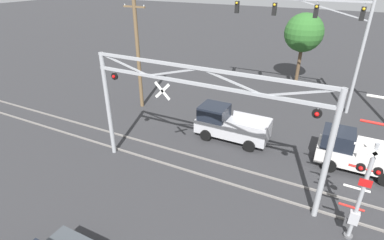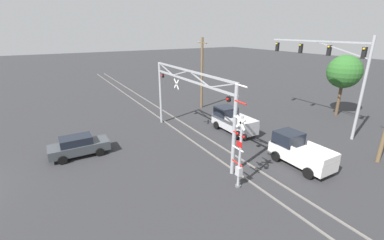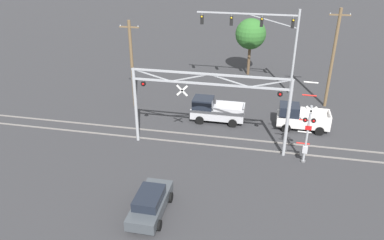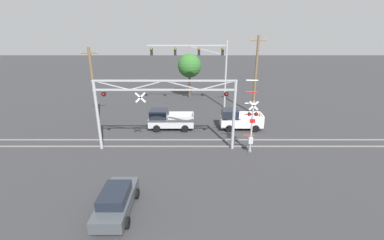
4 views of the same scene
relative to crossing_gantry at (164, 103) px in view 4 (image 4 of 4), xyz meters
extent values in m
cube|color=gray|center=(0.01, 0.28, -4.07)|extent=(80.00, 0.08, 0.10)
cube|color=gray|center=(0.01, 1.72, -4.07)|extent=(80.00, 0.08, 0.10)
cylinder|color=#9EA0A5|center=(-5.69, 0.00, -1.10)|extent=(0.25, 0.25, 6.04)
cylinder|color=#9EA0A5|center=(5.72, 0.00, -1.10)|extent=(0.25, 0.25, 6.04)
cube|color=#9EA0A5|center=(0.01, 0.00, 1.11)|extent=(11.66, 0.14, 0.14)
cube|color=#9EA0A5|center=(0.01, 0.00, 1.85)|extent=(11.66, 0.14, 0.14)
cube|color=#9EA0A5|center=(-4.27, 0.00, 1.48)|extent=(2.87, 0.08, 0.82)
cube|color=#9EA0A5|center=(-1.41, 0.00, 1.48)|extent=(2.87, 0.08, 0.82)
cube|color=#9EA0A5|center=(1.44, 0.00, 1.48)|extent=(2.87, 0.08, 0.82)
cube|color=#9EA0A5|center=(4.29, 0.00, 1.48)|extent=(2.87, 0.08, 0.82)
cylinder|color=black|center=(-4.97, 0.00, 0.75)|extent=(0.38, 0.10, 0.38)
sphere|color=red|center=(-4.97, -0.07, 0.75)|extent=(0.18, 0.18, 0.18)
cylinder|color=#9EA0A5|center=(-4.97, 0.00, 0.99)|extent=(0.04, 0.04, 0.10)
cylinder|color=black|center=(5.00, 0.00, 0.75)|extent=(0.38, 0.10, 0.38)
sphere|color=red|center=(5.00, -0.07, 0.75)|extent=(0.18, 0.18, 0.18)
cylinder|color=#9EA0A5|center=(5.00, 0.00, 0.99)|extent=(0.04, 0.04, 0.10)
cube|color=white|center=(-1.98, -0.10, 0.49)|extent=(0.88, 0.03, 0.88)
cube|color=white|center=(-1.98, -0.10, 0.49)|extent=(0.88, 0.03, 0.88)
cylinder|color=black|center=(-1.98, -0.12, 0.49)|extent=(0.04, 0.04, 0.02)
cylinder|color=#9EA0A5|center=(7.12, -0.66, -1.89)|extent=(0.16, 0.16, 4.47)
cylinder|color=#59595B|center=(7.12, -0.66, -4.07)|extent=(0.35, 0.35, 0.10)
cube|color=white|center=(7.12, -0.77, 0.00)|extent=(0.78, 0.03, 0.78)
cube|color=white|center=(7.12, -0.77, 0.00)|extent=(0.78, 0.03, 0.78)
cylinder|color=black|center=(7.12, -0.79, 0.00)|extent=(0.04, 0.04, 0.02)
cylinder|color=black|center=(6.84, -0.66, -0.75)|extent=(0.32, 0.09, 0.32)
sphere|color=red|center=(6.84, -0.72, -0.75)|extent=(0.16, 0.16, 0.16)
cylinder|color=black|center=(7.40, -0.66, -0.75)|extent=(0.32, 0.09, 0.32)
sphere|color=red|center=(7.40, -0.72, -0.75)|extent=(0.16, 0.16, 0.16)
cube|color=#9EA0A5|center=(7.12, -0.66, -0.75)|extent=(0.64, 0.06, 0.06)
cube|color=red|center=(7.12, -0.76, -1.30)|extent=(0.44, 0.02, 0.32)
cube|color=#B2B2B7|center=(7.12, -0.66, -3.07)|extent=(0.36, 0.28, 0.56)
cylinder|color=red|center=(6.94, -0.66, -2.61)|extent=(0.92, 0.09, 0.11)
cylinder|color=white|center=(6.92, -0.66, -1.69)|extent=(0.92, 0.09, 0.11)
cylinder|color=red|center=(6.90, -0.66, -0.77)|extent=(0.92, 0.09, 0.11)
cylinder|color=white|center=(6.89, -0.66, 0.16)|extent=(0.92, 0.09, 0.11)
cylinder|color=red|center=(6.87, -0.66, 1.08)|extent=(0.92, 0.09, 0.11)
cylinder|color=white|center=(6.86, -0.66, 2.00)|extent=(0.92, 0.09, 0.11)
cube|color=#3F3F42|center=(6.95, -0.66, -3.42)|extent=(0.24, 0.12, 0.36)
cylinder|color=#9EA0A5|center=(6.52, 12.49, 0.16)|extent=(0.24, 0.24, 8.56)
cube|color=#9EA0A5|center=(1.60, 12.49, 3.84)|extent=(9.84, 0.14, 0.14)
cube|color=#9EA0A5|center=(4.06, 12.49, 3.24)|extent=(4.94, 0.08, 1.28)
cylinder|color=#9EA0A5|center=(-2.82, 12.49, 3.69)|extent=(0.04, 0.04, 0.30)
cube|color=black|center=(-2.82, 12.49, 3.09)|extent=(0.30, 0.26, 0.90)
sphere|color=yellow|center=(-2.82, 12.33, 3.41)|extent=(0.18, 0.18, 0.18)
cylinder|color=#9EA0A5|center=(0.12, 12.49, 3.69)|extent=(0.04, 0.04, 0.30)
cube|color=black|center=(0.12, 12.49, 3.09)|extent=(0.30, 0.26, 0.90)
sphere|color=yellow|center=(0.12, 12.33, 3.41)|extent=(0.18, 0.18, 0.18)
cylinder|color=#9EA0A5|center=(3.07, 12.49, 3.69)|extent=(0.04, 0.04, 0.30)
cube|color=black|center=(3.07, 12.49, 3.09)|extent=(0.30, 0.26, 0.90)
sphere|color=yellow|center=(3.07, 12.33, 3.41)|extent=(0.18, 0.18, 0.18)
cylinder|color=#9EA0A5|center=(6.02, 12.49, 3.69)|extent=(0.04, 0.04, 0.30)
cube|color=black|center=(6.02, 12.49, 3.09)|extent=(0.30, 0.26, 0.90)
sphere|color=yellow|center=(6.02, 12.33, 3.41)|extent=(0.18, 0.18, 0.18)
cube|color=#B7B7BC|center=(0.07, 4.69, -3.33)|extent=(4.62, 1.81, 0.85)
cube|color=black|center=(-1.22, 4.69, -2.46)|extent=(1.73, 1.67, 0.88)
cube|color=#B7B7BC|center=(1.04, 3.82, -2.70)|extent=(2.49, 0.08, 0.39)
cube|color=#B7B7BC|center=(1.04, 5.56, -2.70)|extent=(2.49, 0.08, 0.39)
cube|color=#B7B7BC|center=(2.33, 4.69, -2.70)|extent=(0.10, 1.73, 0.39)
cylinder|color=black|center=(-1.36, 3.77, -3.75)|extent=(0.74, 0.24, 0.74)
cylinder|color=black|center=(-1.36, 5.61, -3.75)|extent=(0.74, 0.24, 0.74)
cylinder|color=black|center=(1.50, 3.77, -3.75)|extent=(0.74, 0.24, 0.74)
cylinder|color=black|center=(1.50, 5.61, -3.75)|extent=(0.74, 0.24, 0.74)
cube|color=silver|center=(7.31, 4.70, -3.33)|extent=(4.31, 1.81, 0.85)
cube|color=black|center=(6.12, 4.70, -2.46)|extent=(1.62, 1.67, 0.88)
cube|color=silver|center=(8.22, 3.83, -2.70)|extent=(2.29, 0.08, 0.39)
cube|color=silver|center=(8.22, 5.56, -2.70)|extent=(2.29, 0.08, 0.39)
cube|color=silver|center=(9.42, 4.70, -2.70)|extent=(0.10, 1.73, 0.39)
cylinder|color=black|center=(5.98, 3.78, -3.75)|extent=(0.74, 0.24, 0.74)
cylinder|color=black|center=(5.98, 5.61, -3.75)|extent=(0.74, 0.24, 0.74)
cylinder|color=black|center=(8.65, 3.78, -3.75)|extent=(0.74, 0.24, 0.74)
cylinder|color=black|center=(8.65, 5.61, -3.75)|extent=(0.74, 0.24, 0.74)
cube|color=#3D4247|center=(-2.04, -8.26, -3.48)|extent=(1.68, 4.21, 0.66)
cube|color=black|center=(-2.04, -8.43, -2.86)|extent=(1.43, 2.19, 0.56)
cylinder|color=black|center=(-2.90, -7.00, -3.81)|extent=(0.24, 0.63, 0.63)
cylinder|color=black|center=(-1.19, -7.00, -3.81)|extent=(0.24, 0.63, 0.63)
cylinder|color=black|center=(-2.90, -9.53, -3.81)|extent=(0.24, 0.63, 0.63)
cylinder|color=black|center=(-1.19, -9.53, -3.81)|extent=(0.24, 0.63, 0.63)
cylinder|color=brown|center=(-8.21, 6.39, -0.05)|extent=(0.28, 0.28, 8.15)
cube|color=brown|center=(-8.21, 6.39, 3.43)|extent=(1.80, 0.12, 0.12)
cylinder|color=silver|center=(-9.03, 6.39, 3.53)|extent=(0.08, 0.08, 0.12)
cylinder|color=silver|center=(-7.39, 6.39, 3.53)|extent=(0.08, 0.08, 0.12)
cylinder|color=brown|center=(9.74, 10.01, 0.48)|extent=(0.28, 0.28, 9.21)
cube|color=brown|center=(9.74, 10.01, 4.49)|extent=(1.80, 0.12, 0.12)
cylinder|color=silver|center=(8.92, 10.01, 4.59)|extent=(0.08, 0.08, 0.12)
cylinder|color=silver|center=(10.56, 10.01, 4.59)|extent=(0.08, 0.08, 0.12)
cylinder|color=brown|center=(1.85, 17.71, -2.33)|extent=(0.32, 0.32, 3.59)
sphere|color=#2D6628|center=(1.85, 17.71, 0.67)|extent=(3.45, 3.45, 3.45)
camera|label=1|loc=(5.45, -11.47, 5.69)|focal=28.00mm
camera|label=2|loc=(17.20, -9.71, 4.81)|focal=24.00mm
camera|label=3|loc=(3.86, -24.84, 10.68)|focal=35.00mm
camera|label=4|loc=(2.21, -20.33, 5.74)|focal=24.00mm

